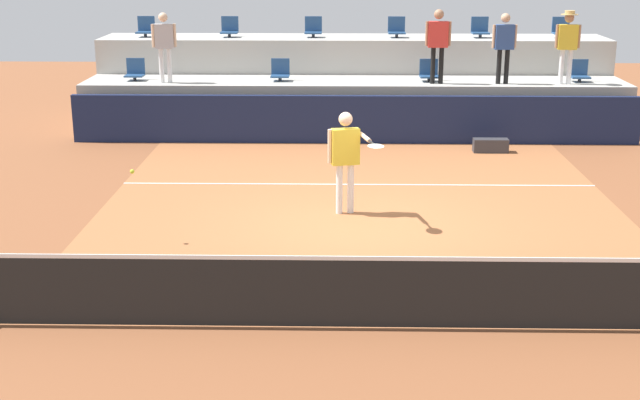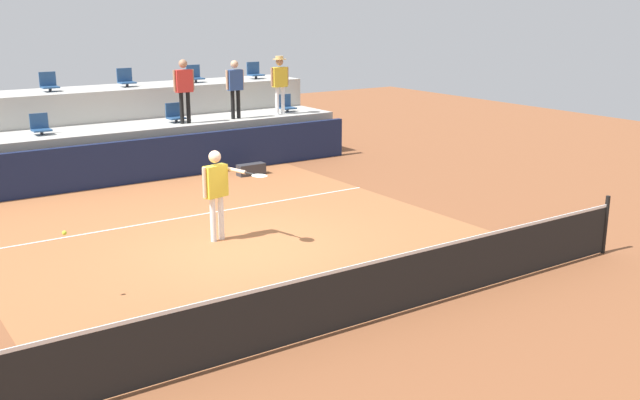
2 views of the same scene
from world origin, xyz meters
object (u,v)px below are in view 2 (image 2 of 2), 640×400
Objects in this scene: spectator_leaning_on_rail at (184,85)px; stadium_chair_upper_mid_right at (126,79)px; stadium_chair_upper_right at (194,75)px; spectator_with_hat at (280,79)px; tennis_ball at (64,233)px; spectator_in_white at (235,84)px; stadium_chair_lower_far_right at (286,105)px; stadium_chair_upper_mid_left at (49,83)px; equipment_bag at (251,169)px; stadium_chair_upper_far_right at (255,72)px; tennis_player at (217,186)px; stadium_chair_lower_right at (175,114)px; stadium_chair_lower_left at (40,126)px.

stadium_chair_upper_mid_right is at bearing 110.64° from spectator_leaning_on_rail.
stadium_chair_upper_mid_right and stadium_chair_upper_right have the same top height.
spectator_with_hat reaches higher than tennis_ball.
stadium_chair_lower_far_right is at bearing 11.42° from spectator_in_white.
stadium_chair_upper_mid_left reaches higher than tennis_ball.
tennis_ball is 0.09× the size of equipment_bag.
spectator_leaning_on_rail reaches higher than stadium_chair_upper_far_right.
stadium_chair_lower_far_right is at bearing 49.90° from tennis_player.
stadium_chair_lower_far_right is 1.00× the size of stadium_chair_upper_right.
tennis_ball is at bearing -131.72° from spectator_in_white.
stadium_chair_lower_right is at bearing 110.53° from spectator_leaning_on_rail.
spectator_in_white is 1.46m from spectator_with_hat.
stadium_chair_upper_far_right reaches higher than stadium_chair_lower_far_right.
equipment_bag is (-0.26, -3.89, -2.16)m from stadium_chair_upper_right.
stadium_chair_upper_mid_right is (-0.68, 1.80, 0.85)m from stadium_chair_lower_right.
stadium_chair_upper_far_right is (7.10, 1.80, 0.85)m from stadium_chair_lower_left.
stadium_chair_upper_mid_right is at bearing 80.91° from tennis_player.
stadium_chair_lower_right is at bearing 119.71° from equipment_bag.
stadium_chair_upper_mid_left is 0.30× the size of spectator_leaning_on_rail.
stadium_chair_lower_right is at bearing 0.00° from stadium_chair_lower_left.
stadium_chair_upper_mid_left is 4.28m from stadium_chair_upper_right.
stadium_chair_lower_left is at bearing -112.55° from stadium_chair_upper_mid_left.
equipment_bag is (-2.39, -2.09, -1.31)m from stadium_chair_lower_far_right.
stadium_chair_upper_mid_left is (-6.40, 1.80, 0.85)m from stadium_chair_lower_far_right.
equipment_bag is at bearing -105.90° from spectator_in_white.
stadium_chair_lower_right is 4.05m from stadium_chair_upper_far_right.
equipment_bag is (-1.95, -1.71, -2.13)m from spectator_with_hat.
stadium_chair_upper_right is (5.03, 1.80, 0.85)m from stadium_chair_lower_left.
stadium_chair_upper_right is 0.30× the size of spectator_leaning_on_rail.
stadium_chair_upper_mid_right is at bearing 137.22° from spectator_in_white.
stadium_chair_upper_right is 0.68× the size of equipment_bag.
stadium_chair_lower_left is 1.00× the size of stadium_chair_upper_far_right.
stadium_chair_upper_mid_left is 1.00× the size of stadium_chair_upper_right.
stadium_chair_upper_right reaches higher than stadium_chair_lower_far_right.
spectator_in_white is at bearing 0.00° from spectator_leaning_on_rail.
stadium_chair_upper_mid_right is 0.68× the size of equipment_bag.
spectator_in_white is (3.72, 6.28, 1.15)m from tennis_player.
spectator_leaning_on_rail is (-1.32, -2.18, -0.03)m from stadium_chair_upper_right.
stadium_chair_upper_far_right reaches higher than stadium_chair_lower_right.
stadium_chair_upper_far_right is at bearing 0.00° from stadium_chair_upper_mid_left.
stadium_chair_lower_left is 5.41m from stadium_chair_upper_right.
stadium_chair_upper_mid_left reaches higher than tennis_player.
stadium_chair_upper_far_right is at bearing 79.95° from spectator_with_hat.
stadium_chair_lower_right is 7.65× the size of tennis_ball.
stadium_chair_lower_far_right is 0.30× the size of tennis_player.
stadium_chair_upper_mid_left is 3.68m from spectator_leaning_on_rail.
stadium_chair_lower_right is at bearing -152.99° from stadium_chair_upper_far_right.
stadium_chair_lower_far_right is at bearing -22.91° from stadium_chair_upper_mid_right.
spectator_leaning_on_rail reaches higher than spectator_with_hat.
spectator_in_white reaches higher than stadium_chair_upper_mid_right.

